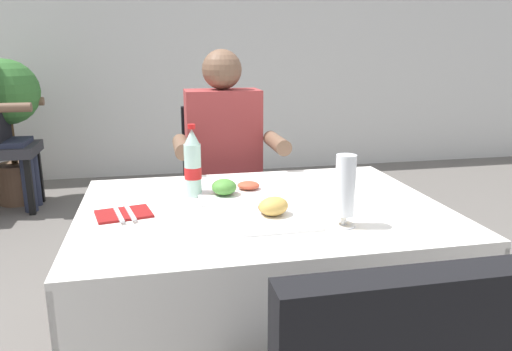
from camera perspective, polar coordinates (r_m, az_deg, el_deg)
back_wall at (r=5.04m, az=-7.63°, el=17.02°), size 11.00×0.12×2.95m
main_dining_table at (r=1.71m, az=0.69°, el=-8.77°), size 1.22×0.91×0.74m
chair_far_diner_seat at (r=2.50m, az=-3.50°, el=-1.66°), size 0.44×0.50×0.97m
seated_diner_far at (r=2.36m, az=-3.66°, el=1.25°), size 0.50×0.46×1.26m
plate_near_camera at (r=1.51m, az=2.06°, el=-4.33°), size 0.24×0.24×0.07m
plate_far_diner at (r=1.76m, az=-2.87°, el=-1.74°), size 0.26×0.26×0.07m
beer_glass_left at (r=1.45m, az=10.46°, el=-1.79°), size 0.07×0.07×0.22m
cola_bottle_primary at (r=1.75m, az=-7.48°, el=1.25°), size 0.06×0.06×0.26m
napkin_cutlery_set at (r=1.61m, az=-15.36°, el=-4.35°), size 0.19×0.20×0.01m
potted_plant_corner at (r=4.42m, az=-27.24°, el=6.95°), size 0.52×0.52×1.19m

